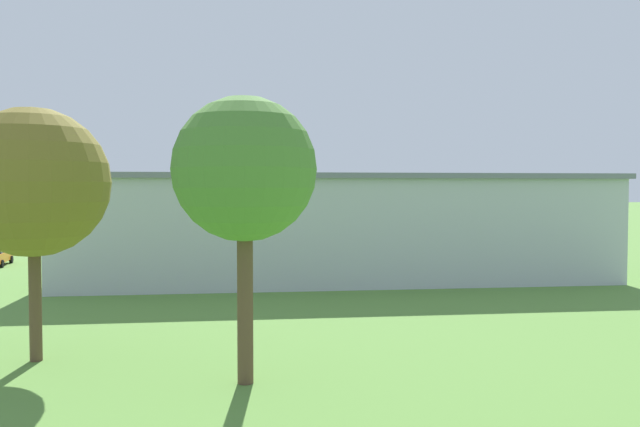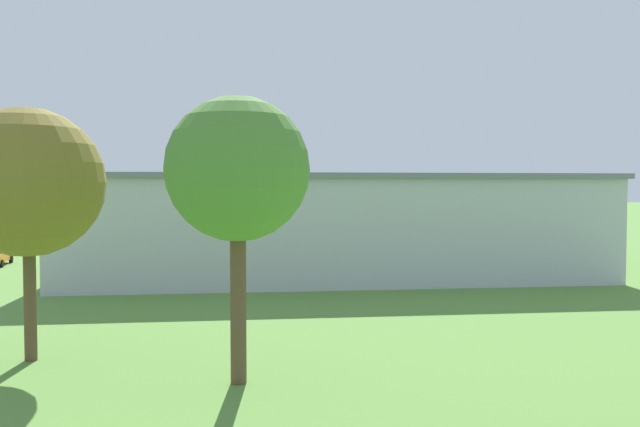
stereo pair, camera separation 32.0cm
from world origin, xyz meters
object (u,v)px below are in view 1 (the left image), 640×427
(biplane, at_px, (315,196))
(tree_near_perimeter_road, at_px, (245,171))
(car_silver, at_px, (93,252))
(person_watching_takeoff, at_px, (476,243))
(tree_behind_hangar_left, at_px, (33,183))
(hangar, at_px, (337,226))
(person_at_fence_line, at_px, (522,247))
(windsock, at_px, (144,192))

(biplane, xyz_separation_m, tree_near_perimeter_road, (9.07, 60.17, 1.56))
(biplane, bearing_deg, car_silver, 47.59)
(biplane, xyz_separation_m, person_watching_takeoff, (-14.41, 19.42, -4.53))
(person_watching_takeoff, distance_m, tree_behind_hangar_left, 48.81)
(biplane, relative_size, tree_near_perimeter_road, 0.89)
(hangar, height_order, person_at_fence_line, hangar)
(person_at_fence_line, bearing_deg, biplane, -53.48)
(person_at_fence_line, distance_m, windsock, 51.07)
(tree_near_perimeter_road, bearing_deg, biplane, -98.57)
(tree_near_perimeter_road, distance_m, windsock, 69.18)
(hangar, bearing_deg, windsock, -65.23)
(person_at_fence_line, bearing_deg, tree_near_perimeter_road, 54.22)
(hangar, distance_m, person_at_fence_line, 23.86)
(biplane, bearing_deg, person_watching_takeoff, 126.57)
(biplane, bearing_deg, person_at_fence_line, 126.52)
(biplane, xyz_separation_m, person_at_fence_line, (-17.38, 23.47, -4.61))
(biplane, distance_m, windsock, 24.03)
(person_watching_takeoff, distance_m, windsock, 46.27)
(person_at_fence_line, relative_size, windsock, 0.23)
(car_silver, xyz_separation_m, person_watching_takeoff, (-36.59, -4.86, 0.02))
(car_silver, distance_m, tree_near_perimeter_road, 38.69)
(biplane, xyz_separation_m, tree_behind_hangar_left, (16.74, 56.57, 1.20))
(tree_behind_hangar_left, relative_size, windsock, 1.38)
(person_watching_takeoff, relative_size, tree_behind_hangar_left, 0.18)
(tree_behind_hangar_left, bearing_deg, hangar, -125.26)
(car_silver, bearing_deg, hangar, 148.46)
(hangar, relative_size, person_at_fence_line, 24.36)
(hangar, xyz_separation_m, tree_near_perimeter_road, (6.60, 23.79, 3.25))
(person_watching_takeoff, bearing_deg, tree_behind_hangar_left, 50.02)
(car_silver, bearing_deg, biplane, -132.41)
(windsock, bearing_deg, hangar, 114.77)
(biplane, height_order, person_at_fence_line, biplane)
(biplane, distance_m, person_watching_takeoff, 24.61)
(biplane, relative_size, car_silver, 1.77)
(person_watching_takeoff, height_order, windsock, windsock)
(person_watching_takeoff, relative_size, person_at_fence_line, 1.10)
(hangar, bearing_deg, person_at_fence_line, -146.96)
(windsock, bearing_deg, biplane, 161.49)
(person_at_fence_line, height_order, windsock, windsock)
(tree_near_perimeter_road, bearing_deg, person_watching_takeoff, -119.95)
(car_silver, relative_size, person_at_fence_line, 3.07)
(windsock, bearing_deg, car_silver, 91.08)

